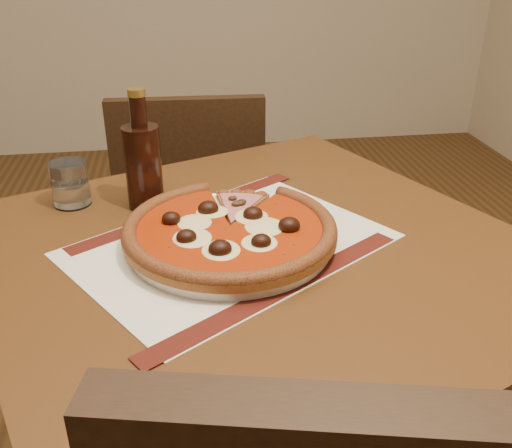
{
  "coord_description": "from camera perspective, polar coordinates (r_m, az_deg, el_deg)",
  "views": [
    {
      "loc": [
        0.57,
        -0.41,
        1.18
      ],
      "look_at": [
        0.69,
        0.38,
        0.78
      ],
      "focal_mm": 40.0,
      "sensor_mm": 36.0,
      "label": 1
    }
  ],
  "objects": [
    {
      "name": "bottle",
      "position": [
        1.0,
        -11.23,
        6.01
      ],
      "size": [
        0.06,
        0.06,
        0.21
      ],
      "color": "black",
      "rests_on": "table"
    },
    {
      "name": "chair_far",
      "position": [
        1.64,
        -6.4,
        1.2
      ],
      "size": [
        0.41,
        0.41,
        0.83
      ],
      "rotation": [
        0.0,
        0.0,
        3.1
      ],
      "color": "black",
      "rests_on": "ground"
    },
    {
      "name": "water_glass",
      "position": [
        1.06,
        -18.1,
        3.86
      ],
      "size": [
        0.09,
        0.09,
        0.08
      ],
      "primitive_type": "cylinder",
      "rotation": [
        0.0,
        0.0,
        -0.43
      ],
      "color": "white",
      "rests_on": "table"
    },
    {
      "name": "plate",
      "position": [
        0.88,
        -2.59,
        -1.53
      ],
      "size": [
        0.31,
        0.31,
        0.02
      ],
      "primitive_type": "cylinder",
      "color": "white",
      "rests_on": "placemat"
    },
    {
      "name": "ham_slice",
      "position": [
        0.95,
        -0.99,
        1.7
      ],
      "size": [
        0.09,
        0.13,
        0.02
      ],
      "rotation": [
        0.0,
        0.0,
        1.3
      ],
      "color": "#AB5A29",
      "rests_on": "plate"
    },
    {
      "name": "placemat",
      "position": [
        0.89,
        -2.58,
        -2.09
      ],
      "size": [
        0.56,
        0.53,
        0.0
      ],
      "primitive_type": "cube",
      "rotation": [
        0.0,
        0.0,
        0.58
      ],
      "color": "white",
      "rests_on": "table"
    },
    {
      "name": "table",
      "position": [
        0.94,
        0.18,
        -7.72
      ],
      "size": [
        1.05,
        1.05,
        0.75
      ],
      "rotation": [
        0.0,
        0.0,
        0.4
      ],
      "color": "#5C3315",
      "rests_on": "ground"
    },
    {
      "name": "pizza",
      "position": [
        0.87,
        -2.63,
        -0.4
      ],
      "size": [
        0.33,
        0.33,
        0.04
      ],
      "color": "#AB5A29",
      "rests_on": "plate"
    }
  ]
}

